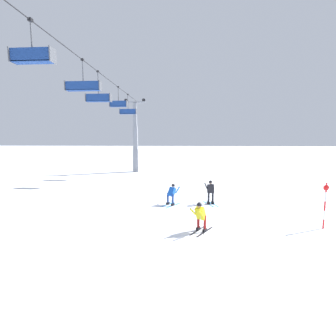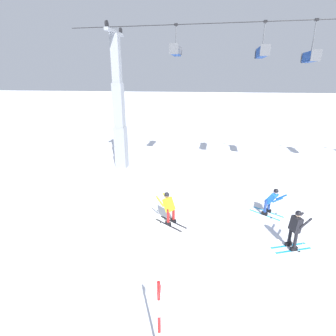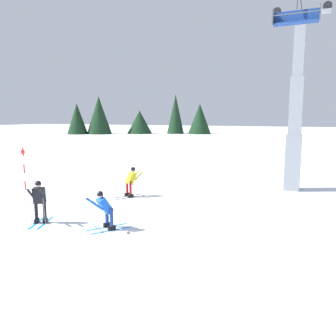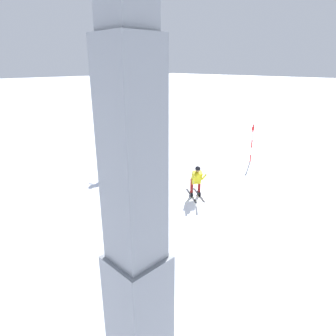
{
  "view_description": "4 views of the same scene",
  "coord_description": "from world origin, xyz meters",
  "px_view_note": "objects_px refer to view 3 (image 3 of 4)",
  "views": [
    {
      "loc": [
        -10.81,
        2.02,
        4.65
      ],
      "look_at": [
        1.0,
        2.83,
        3.18
      ],
      "focal_mm": 25.9,
      "sensor_mm": 36.0,
      "label": 1
    },
    {
      "loc": [
        2.74,
        -9.52,
        6.51
      ],
      "look_at": [
        0.39,
        3.47,
        1.98
      ],
      "focal_mm": 27.87,
      "sensor_mm": 36.0,
      "label": 2
    },
    {
      "loc": [
        15.62,
        9.69,
        4.11
      ],
      "look_at": [
        1.46,
        3.56,
        1.73
      ],
      "focal_mm": 35.78,
      "sensor_mm": 36.0,
      "label": 3
    },
    {
      "loc": [
        -7.2,
        11.11,
        5.88
      ],
      "look_at": [
        1.54,
        2.36,
        1.53
      ],
      "focal_mm": 31.91,
      "sensor_mm": 36.0,
      "label": 4
    }
  ],
  "objects_px": {
    "skier_distant_uphill": "(39,199)",
    "chairlift_seat_nearest": "(296,17)",
    "skier_distant_downhill": "(104,207)",
    "skier_carving_main": "(131,180)",
    "trail_marker_pole": "(24,167)",
    "lift_tower_near": "(295,117)"
  },
  "relations": [
    {
      "from": "lift_tower_near",
      "to": "skier_distant_uphill",
      "type": "distance_m",
      "value": 13.73
    },
    {
      "from": "skier_distant_uphill",
      "to": "skier_distant_downhill",
      "type": "distance_m",
      "value": 2.74
    },
    {
      "from": "lift_tower_near",
      "to": "skier_distant_downhill",
      "type": "distance_m",
      "value": 11.94
    },
    {
      "from": "lift_tower_near",
      "to": "skier_distant_uphill",
      "type": "height_order",
      "value": "lift_tower_near"
    },
    {
      "from": "chairlift_seat_nearest",
      "to": "trail_marker_pole",
      "type": "distance_m",
      "value": 15.67
    },
    {
      "from": "chairlift_seat_nearest",
      "to": "skier_distant_downhill",
      "type": "height_order",
      "value": "chairlift_seat_nearest"
    },
    {
      "from": "trail_marker_pole",
      "to": "skier_distant_uphill",
      "type": "distance_m",
      "value": 6.89
    },
    {
      "from": "trail_marker_pole",
      "to": "skier_distant_uphill",
      "type": "height_order",
      "value": "trail_marker_pole"
    },
    {
      "from": "skier_distant_uphill",
      "to": "chairlift_seat_nearest",
      "type": "bearing_deg",
      "value": 125.89
    },
    {
      "from": "skier_carving_main",
      "to": "lift_tower_near",
      "type": "relative_size",
      "value": 0.17
    },
    {
      "from": "skier_distant_uphill",
      "to": "skier_distant_downhill",
      "type": "xyz_separation_m",
      "value": [
        -0.38,
        2.71,
        -0.14
      ]
    },
    {
      "from": "skier_carving_main",
      "to": "lift_tower_near",
      "type": "distance_m",
      "value": 9.58
    },
    {
      "from": "skier_carving_main",
      "to": "skier_distant_downhill",
      "type": "relative_size",
      "value": 0.99
    },
    {
      "from": "chairlift_seat_nearest",
      "to": "skier_distant_uphill",
      "type": "relative_size",
      "value": 1.1
    },
    {
      "from": "lift_tower_near",
      "to": "chairlift_seat_nearest",
      "type": "relative_size",
      "value": 5.23
    },
    {
      "from": "lift_tower_near",
      "to": "chairlift_seat_nearest",
      "type": "height_order",
      "value": "lift_tower_near"
    },
    {
      "from": "lift_tower_near",
      "to": "skier_distant_uphill",
      "type": "xyz_separation_m",
      "value": [
        10.26,
        -8.58,
        -3.12
      ]
    },
    {
      "from": "trail_marker_pole",
      "to": "skier_distant_uphill",
      "type": "relative_size",
      "value": 1.4
    },
    {
      "from": "skier_distant_downhill",
      "to": "skier_carving_main",
      "type": "bearing_deg",
      "value": -161.2
    },
    {
      "from": "skier_distant_downhill",
      "to": "skier_distant_uphill",
      "type": "bearing_deg",
      "value": -82.01
    },
    {
      "from": "lift_tower_near",
      "to": "trail_marker_pole",
      "type": "bearing_deg",
      "value": -66.97
    },
    {
      "from": "trail_marker_pole",
      "to": "skier_distant_downhill",
      "type": "bearing_deg",
      "value": 63.75
    }
  ]
}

